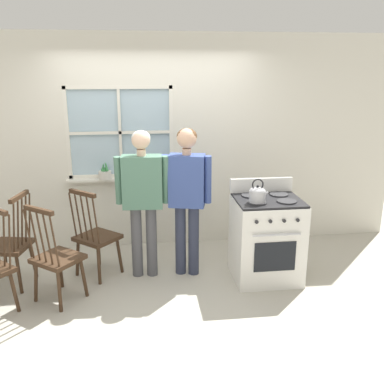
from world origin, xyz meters
The scene contains 10 objects.
ground_plane centered at (0.00, 0.00, 0.00)m, with size 16.00×16.00×0.00m, color #B2AD9E.
wall_back centered at (0.03, 1.40, 1.34)m, with size 6.40×0.16×2.70m.
chair_by_window centered at (-1.06, 0.01, 0.46)m, with size 0.58×0.57×1.03m.
chair_center_cluster centered at (-1.59, 0.41, 0.46)m, with size 0.48×0.49×1.03m.
chair_near_stove centered at (-0.72, 0.53, 0.46)m, with size 0.58×0.58×1.03m.
person_elderly_left centered at (-0.18, 0.46, 1.00)m, with size 0.59×0.24×1.65m.
person_teen_center centered at (0.30, 0.44, 1.02)m, with size 0.55×0.30×1.67m.
stove centered at (1.15, 0.24, 0.47)m, with size 0.71×0.68×1.08m.
kettle centered at (0.99, 0.11, 1.02)m, with size 0.21×0.17×0.25m.
potted_plant centered at (-0.64, 1.31, 1.00)m, with size 0.16×0.16×0.23m.
Camera 1 is at (-0.20, -4.01, 2.27)m, focal length 40.00 mm.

